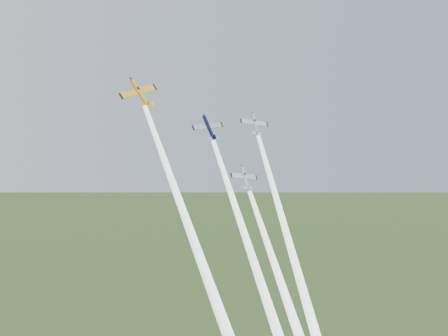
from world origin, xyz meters
The scene contains 8 objects.
plane_yellow centered at (-15.55, 0.56, 107.00)m, with size 8.56×8.49×1.34m, color yellow, non-canonical shape.
smoke_trail_yellow centered at (-12.38, -19.09, 75.57)m, with size 2.51×2.51×67.99m, color white, non-canonical shape.
plane_navy centered at (-2.08, -3.45, 100.24)m, with size 7.25×7.19×1.14m, color #0C0F37, non-canonical shape.
smoke_trail_navy centered at (-1.66, -23.76, 68.15)m, with size 2.51×2.51×69.57m, color white, non-canonical shape.
plane_silver_right centered at (11.91, 0.06, 101.27)m, with size 6.91×6.86×1.08m, color silver, non-canonical shape.
smoke_trail_silver_right centered at (9.07, -20.40, 68.65)m, with size 2.51×2.51×70.82m, color white, non-canonical shape.
plane_silver_low centered at (4.11, -7.58, 89.90)m, with size 6.59×6.54×1.03m, color silver, non-canonical shape.
smoke_trail_silver_low centered at (4.21, -22.97, 65.60)m, with size 2.51×2.51×51.13m, color white, non-canonical shape.
Camera 1 is at (-60.52, -103.26, 98.30)m, focal length 45.00 mm.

